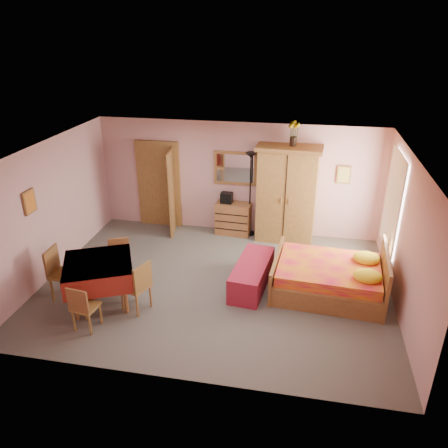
% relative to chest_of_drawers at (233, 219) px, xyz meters
% --- Properties ---
extents(floor, '(6.50, 6.50, 0.00)m').
position_rel_chest_of_drawers_xyz_m(floor, '(0.06, -2.28, -0.38)').
color(floor, '#656159').
rests_on(floor, ground).
extents(ceiling, '(6.50, 6.50, 0.00)m').
position_rel_chest_of_drawers_xyz_m(ceiling, '(0.06, -2.28, 2.22)').
color(ceiling, brown).
rests_on(ceiling, wall_back).
extents(wall_back, '(6.50, 0.10, 2.60)m').
position_rel_chest_of_drawers_xyz_m(wall_back, '(0.06, 0.22, 0.92)').
color(wall_back, '#CF9696').
rests_on(wall_back, floor).
extents(wall_front, '(6.50, 0.10, 2.60)m').
position_rel_chest_of_drawers_xyz_m(wall_front, '(0.06, -4.78, 0.92)').
color(wall_front, '#CF9696').
rests_on(wall_front, floor).
extents(wall_left, '(0.10, 5.00, 2.60)m').
position_rel_chest_of_drawers_xyz_m(wall_left, '(-3.19, -2.28, 0.92)').
color(wall_left, '#CF9696').
rests_on(wall_left, floor).
extents(wall_right, '(0.10, 5.00, 2.60)m').
position_rel_chest_of_drawers_xyz_m(wall_right, '(3.31, -2.28, 0.92)').
color(wall_right, '#CF9696').
rests_on(wall_right, floor).
extents(doorway, '(1.06, 0.12, 2.15)m').
position_rel_chest_of_drawers_xyz_m(doorway, '(-1.84, 0.19, 0.64)').
color(doorway, '#9E6B35').
rests_on(doorway, floor).
extents(window, '(0.08, 1.40, 1.95)m').
position_rel_chest_of_drawers_xyz_m(window, '(3.27, -1.08, 1.07)').
color(window, white).
rests_on(window, wall_right).
extents(picture_left, '(0.04, 0.32, 0.42)m').
position_rel_chest_of_drawers_xyz_m(picture_left, '(-3.16, -2.88, 1.32)').
color(picture_left, orange).
rests_on(picture_left, wall_left).
extents(picture_back, '(0.30, 0.04, 0.40)m').
position_rel_chest_of_drawers_xyz_m(picture_back, '(2.41, 0.19, 1.17)').
color(picture_back, '#D8BF59').
rests_on(picture_back, wall_back).
extents(chest_of_drawers, '(0.83, 0.45, 0.76)m').
position_rel_chest_of_drawers_xyz_m(chest_of_drawers, '(0.00, 0.00, 0.00)').
color(chest_of_drawers, '#9C6135').
rests_on(chest_of_drawers, floor).
extents(wall_mirror, '(0.99, 0.05, 0.78)m').
position_rel_chest_of_drawers_xyz_m(wall_mirror, '(0.00, 0.21, 1.17)').
color(wall_mirror, silver).
rests_on(wall_mirror, wall_back).
extents(stereo, '(0.28, 0.22, 0.25)m').
position_rel_chest_of_drawers_xyz_m(stereo, '(-0.16, 0.02, 0.51)').
color(stereo, black).
rests_on(stereo, chest_of_drawers).
extents(floor_lamp, '(0.30, 0.30, 1.98)m').
position_rel_chest_of_drawers_xyz_m(floor_lamp, '(0.38, 0.04, 0.61)').
color(floor_lamp, black).
rests_on(floor_lamp, floor).
extents(wardrobe, '(1.45, 0.81, 2.20)m').
position_rel_chest_of_drawers_xyz_m(wardrobe, '(1.21, -0.06, 0.72)').
color(wardrobe, '#A97939').
rests_on(wardrobe, floor).
extents(sunflower_vase, '(0.22, 0.22, 0.53)m').
position_rel_chest_of_drawers_xyz_m(sunflower_vase, '(1.27, -0.04, 2.08)').
color(sunflower_vase, yellow).
rests_on(sunflower_vase, wardrobe).
extents(bed, '(2.11, 1.71, 0.93)m').
position_rel_chest_of_drawers_xyz_m(bed, '(2.13, -2.11, 0.08)').
color(bed, '#D51442').
rests_on(bed, floor).
extents(bench, '(0.72, 1.56, 0.50)m').
position_rel_chest_of_drawers_xyz_m(bench, '(0.73, -2.19, -0.13)').
color(bench, maroon).
rests_on(bench, floor).
extents(dining_table, '(1.51, 1.51, 0.83)m').
position_rel_chest_of_drawers_xyz_m(dining_table, '(-1.82, -3.23, 0.04)').
color(dining_table, maroon).
rests_on(dining_table, floor).
extents(chair_south, '(0.42, 0.42, 0.83)m').
position_rel_chest_of_drawers_xyz_m(chair_south, '(-1.74, -3.93, 0.03)').
color(chair_south, olive).
rests_on(chair_south, floor).
extents(chair_north, '(0.52, 0.52, 0.86)m').
position_rel_chest_of_drawers_xyz_m(chair_north, '(-1.74, -2.53, 0.05)').
color(chair_north, olive).
rests_on(chair_north, floor).
extents(chair_west, '(0.45, 0.45, 0.96)m').
position_rel_chest_of_drawers_xyz_m(chair_west, '(-2.54, -3.17, 0.10)').
color(chair_west, olive).
rests_on(chair_west, floor).
extents(chair_east, '(0.55, 0.55, 0.92)m').
position_rel_chest_of_drawers_xyz_m(chair_east, '(-1.14, -3.28, 0.08)').
color(chair_east, '#A26B37').
rests_on(chair_east, floor).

